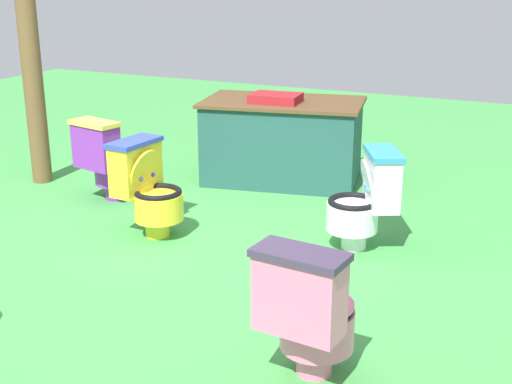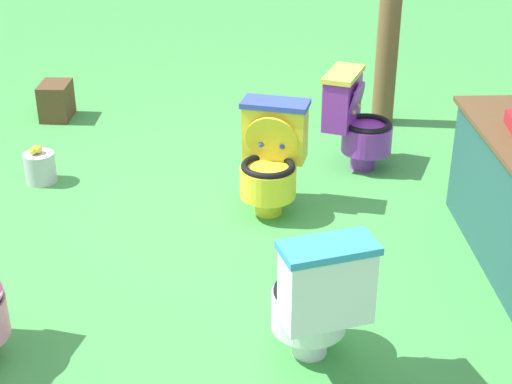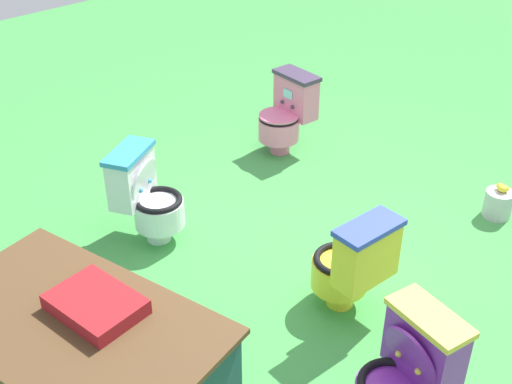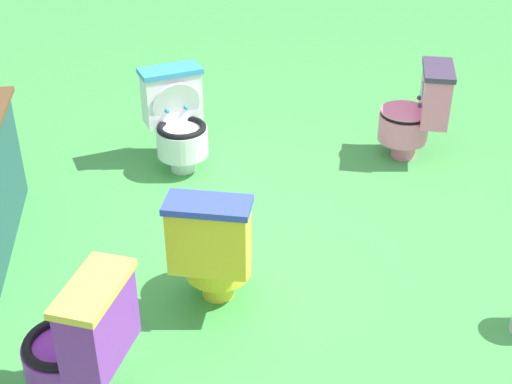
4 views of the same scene
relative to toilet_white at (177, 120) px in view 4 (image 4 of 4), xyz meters
The scene contains 5 objects.
ground 1.53m from the toilet_white, 148.42° to the right, with size 14.00×14.00×0.00m, color #429947.
toilet_white is the anchor object (origin of this frame).
toilet_pink 1.76m from the toilet_white, 81.73° to the right, with size 0.45×0.53×0.73m.
toilet_yellow 1.61m from the toilet_white, 163.83° to the right, with size 0.52×0.45×0.73m.
toilet_purple 2.31m from the toilet_white, behind, with size 0.49×0.56×0.73m.
Camera 4 is at (-3.38, -0.11, 2.61)m, focal length 50.51 mm.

